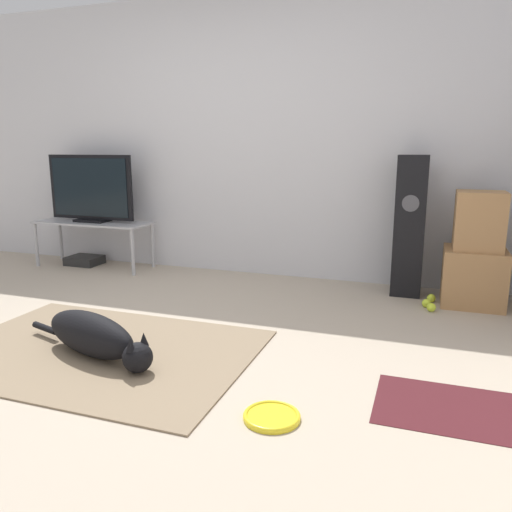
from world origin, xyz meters
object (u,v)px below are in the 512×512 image
at_px(cardboard_box_lower, 473,277).
at_px(tv_stand, 93,227).
at_px(game_console, 85,260).
at_px(tennis_ball_by_boxes, 431,307).
at_px(tennis_ball_near_speaker, 426,303).
at_px(cardboard_box_upper, 479,221).
at_px(tennis_ball_loose_on_carpet, 431,298).
at_px(tv, 91,189).
at_px(frisbee, 272,416).
at_px(dog, 95,336).
at_px(floor_speaker, 410,226).

height_order(cardboard_box_lower, tv_stand, tv_stand).
xyz_separation_m(tv_stand, game_console, (-0.16, 0.04, -0.37)).
distance_m(tennis_ball_by_boxes, tennis_ball_near_speaker, 0.10).
height_order(cardboard_box_upper, tennis_ball_near_speaker, cardboard_box_upper).
distance_m(tv_stand, tennis_ball_near_speaker, 3.25).
distance_m(tennis_ball_near_speaker, tennis_ball_loose_on_carpet, 0.15).
relative_size(cardboard_box_lower, tv, 0.48).
bearing_deg(tennis_ball_near_speaker, cardboard_box_upper, 29.78).
distance_m(frisbee, cardboard_box_lower, 2.33).
xyz_separation_m(tennis_ball_near_speaker, game_console, (-3.38, 0.33, 0.01)).
bearing_deg(tennis_ball_near_speaker, tv, 174.80).
xyz_separation_m(tennis_ball_near_speaker, tennis_ball_loose_on_carpet, (0.03, 0.15, 0.00)).
distance_m(tv, game_console, 0.76).
bearing_deg(tv, cardboard_box_lower, -1.50).
bearing_deg(game_console, cardboard_box_lower, -2.00).
bearing_deg(frisbee, dog, 165.56).
distance_m(cardboard_box_upper, tennis_ball_by_boxes, 0.74).
bearing_deg(cardboard_box_lower, tennis_ball_loose_on_carpet, -170.48).
relative_size(frisbee, cardboard_box_upper, 0.59).
xyz_separation_m(frisbee, game_console, (-2.75, 2.24, 0.03)).
height_order(dog, tennis_ball_by_boxes, dog).
distance_m(frisbee, floor_speaker, 2.34).
xyz_separation_m(frisbee, tv, (-2.59, 2.20, 0.77)).
relative_size(cardboard_box_upper, floor_speaker, 0.39).
bearing_deg(frisbee, tennis_ball_loose_on_carpet, 72.15).
height_order(cardboard_box_upper, tennis_ball_by_boxes, cardboard_box_upper).
relative_size(floor_speaker, tennis_ball_loose_on_carpet, 17.21).
height_order(cardboard_box_upper, game_console, cardboard_box_upper).
distance_m(dog, frisbee, 1.21).
height_order(cardboard_box_upper, tv_stand, cardboard_box_upper).
bearing_deg(game_console, frisbee, -39.16).
bearing_deg(game_console, tennis_ball_by_boxes, -7.06).
distance_m(cardboard_box_lower, game_console, 3.71).
relative_size(tv_stand, tennis_ball_by_boxes, 18.11).
height_order(cardboard_box_lower, floor_speaker, floor_speaker).
bearing_deg(tennis_ball_by_boxes, cardboard_box_lower, 45.31).
xyz_separation_m(tv, tennis_ball_near_speaker, (3.22, -0.29, -0.75)).
height_order(dog, tv, tv).
relative_size(frisbee, tennis_ball_by_boxes, 3.93).
bearing_deg(tv, floor_speaker, 0.51).
xyz_separation_m(dog, cardboard_box_lower, (2.12, 1.81, 0.09)).
bearing_deg(tv_stand, cardboard_box_lower, -1.45).
xyz_separation_m(tv, tennis_ball_by_boxes, (3.25, -0.39, -0.75)).
bearing_deg(floor_speaker, tennis_ball_by_boxes, -63.55).
distance_m(dog, tv, 2.47).
bearing_deg(tv, cardboard_box_upper, -1.68).
relative_size(cardboard_box_lower, tennis_ball_near_speaker, 6.84).
height_order(frisbee, tv_stand, tv_stand).
bearing_deg(tennis_ball_near_speaker, dog, -138.03).
bearing_deg(game_console, cardboard_box_upper, -2.17).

